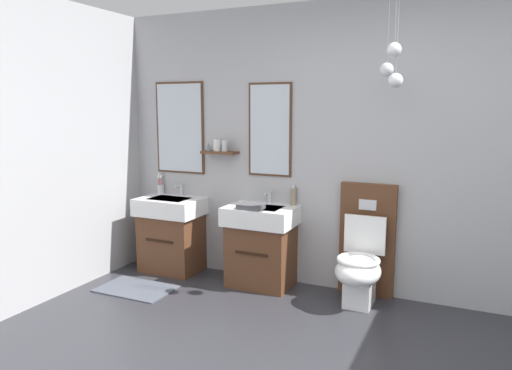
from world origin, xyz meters
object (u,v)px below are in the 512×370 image
Objects in this scene: toothbrush_cup at (161,188)px; folded_hand_towel at (251,206)px; toilet at (362,259)px; vanity_sink_right at (261,244)px; vanity_sink_left at (172,232)px; soap_dispenser at (293,196)px.

toothbrush_cup is 0.95× the size of folded_hand_towel.
toothbrush_cup is (-2.17, 0.16, 0.43)m from toilet.
folded_hand_towel is (-0.04, -0.14, 0.38)m from vanity_sink_right.
toilet is 1.07m from folded_hand_towel.
vanity_sink_left is 1.03m from folded_hand_towel.
toilet reaches higher than folded_hand_towel.
vanity_sink_left and vanity_sink_right have the same top height.
toilet is (1.93, 0.00, -0.02)m from vanity_sink_left.
vanity_sink_left is at bearing 171.63° from folded_hand_towel.
vanity_sink_right is at bearing -179.97° from toilet.
vanity_sink_left is 0.50m from toothbrush_cup.
vanity_sink_right is (0.99, 0.00, 0.00)m from vanity_sink_left.
folded_hand_towel is at bearing -132.71° from soap_dispenser.
soap_dispenser is 0.89× the size of folded_hand_towel.
folded_hand_towel is (-0.98, -0.14, 0.40)m from toilet.
soap_dispenser is at bearing 47.29° from folded_hand_towel.
soap_dispenser is 0.43m from folded_hand_towel.
toilet reaches higher than toothbrush_cup.
vanity_sink_left is 3.41× the size of folded_hand_towel.
folded_hand_towel is at bearing -8.37° from vanity_sink_left.
toilet is 0.85m from soap_dispenser.
soap_dispenser is at bearing 7.87° from vanity_sink_left.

